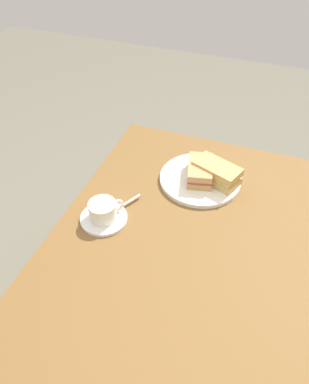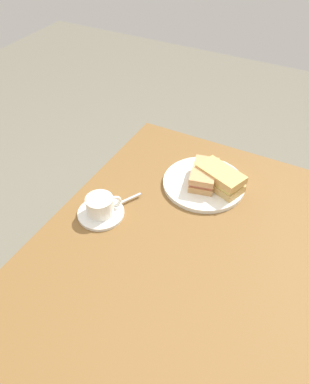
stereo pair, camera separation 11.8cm
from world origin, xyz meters
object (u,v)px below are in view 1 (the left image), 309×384
Objects in this scene: sandwich_back at (217,173)px; spoon at (124,205)px; coffee_cup at (103,210)px; sandwich_plate at (200,179)px; sandwich_front at (200,171)px; dining_table at (204,280)px; coffee_saucer at (104,218)px.

sandwich_back is 0.32m from spoon.
spoon is at bearing 152.37° from coffee_cup.
sandwich_plate is at bearing 137.38° from spoon.
dining_table is at bearing 19.98° from sandwich_front.
spoon is at bearing -106.78° from dining_table.
sandwich_back reaches higher than sandwich_plate.
coffee_cup reaches higher than sandwich_plate.
sandwich_front reaches higher than spoon.
coffee_saucer is at bearing -44.58° from sandwich_back.
dining_table is 0.35m from sandwich_front.
sandwich_plate is 1.80× the size of sandwich_front.
sandwich_plate is (-0.29, -0.10, 0.13)m from dining_table.
sandwich_back reaches higher than coffee_saucer.
dining_table is 0.35m from coffee_saucer.
sandwich_front is at bearing -160.02° from dining_table.
dining_table is 11.48× the size of spoon.
sandwich_back is 1.20× the size of coffee_saucer.
coffee_cup is (-0.00, 0.00, 0.03)m from coffee_saucer.
sandwich_back is (-0.01, 0.05, 0.04)m from sandwich_plate.
spoon is (-0.09, -0.29, 0.13)m from dining_table.
sandwich_plate is at bearing 140.56° from coffee_cup.
dining_table is 0.33m from sandwich_plate.
coffee_saucer is at bearing -27.90° from spoon.
coffee_cup is (0.27, -0.27, -0.00)m from sandwich_back.
spoon reaches higher than dining_table.
sandwich_front is 0.35m from coffee_saucer.
spoon is (0.21, -0.24, -0.03)m from sandwich_back.
coffee_saucer is at bearing -39.44° from sandwich_plate.
coffee_cup is (0.27, -0.22, -0.00)m from sandwich_front.
sandwich_front is 1.06× the size of coffee_saucer.
sandwich_back reaches higher than dining_table.
sandwich_back is 1.82× the size of spoon.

